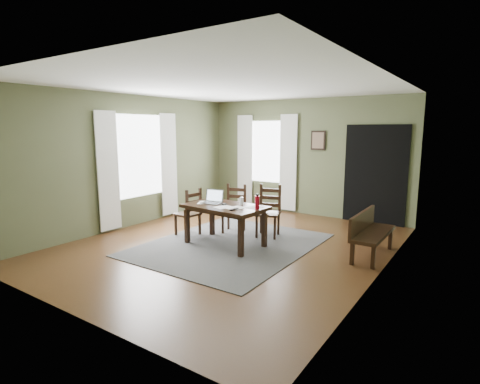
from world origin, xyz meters
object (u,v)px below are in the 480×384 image
Objects in this scene: dining_table at (225,210)px; chair_back_left at (234,209)px; chair_end at (189,213)px; laptop at (213,200)px; water_bottle at (257,202)px; chair_back_right at (269,211)px; bench at (369,230)px.

chair_back_left is (-0.35, 0.79, -0.16)m from dining_table.
chair_end is 2.36× the size of laptop.
water_bottle is (0.62, 0.05, 0.20)m from dining_table.
chair_back_right is at bearing -6.09° from chair_back_left.
dining_table is 0.99m from chair_back_right.
chair_end is 3.22m from bench.
bench is 4.92× the size of water_bottle.
bench is 2.67m from laptop.
chair_end is at bearing 103.11° from bench.
water_bottle is at bearing -89.22° from chair_back_right.
laptop reaches higher than chair_back_left.
water_bottle is (0.93, -0.01, 0.06)m from laptop.
chair_back_right is (0.70, 0.12, 0.02)m from chair_back_left.
chair_end is at bearing -144.03° from chair_back_left.
laptop is at bearing 106.76° from bench.
laptop is at bearing 179.26° from water_bottle.
laptop is (0.60, -0.03, 0.33)m from chair_end.
dining_table is 0.88m from chair_back_left.
chair_back_right is (0.35, 0.92, -0.15)m from dining_table.
laptop is 1.49× the size of water_bottle.
chair_end is 3.52× the size of water_bottle.
chair_end is 1.49m from chair_back_right.
dining_table is at bearing -19.58° from laptop.
laptop is at bearing -143.96° from chair_back_right.
chair_end is at bearing -163.33° from chair_back_right.
chair_back_left reaches higher than chair_end.
chair_end reaches higher than dining_table.
laptop reaches higher than chair_end.
chair_back_right is at bearing 73.75° from dining_table.
water_bottle is (0.97, -0.75, 0.37)m from chair_back_left.
bench is (2.23, 0.82, -0.20)m from dining_table.
dining_table is 2.38m from bench.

